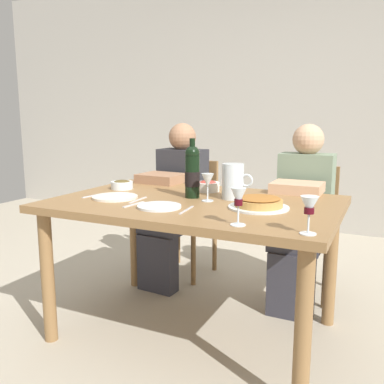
{
  "coord_description": "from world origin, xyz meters",
  "views": [
    {
      "loc": [
        0.92,
        -1.98,
        1.2
      ],
      "look_at": [
        -0.04,
        0.05,
        0.79
      ],
      "focal_mm": 38.76,
      "sensor_mm": 36.0,
      "label": 1
    }
  ],
  "objects_px": {
    "wine_glass_centre": "(309,207)",
    "dinner_plate_left_setting": "(159,206)",
    "chair_left": "(190,209)",
    "wine_glass_left_diner": "(208,182)",
    "water_pitcher": "(233,183)",
    "diner_right": "(301,211)",
    "wine_bottle": "(192,172)",
    "chair_right": "(307,221)",
    "wine_glass_right_diner": "(238,199)",
    "baked_tart": "(259,203)",
    "diner_left": "(174,199)",
    "dinner_plate_right_setting": "(115,197)",
    "olive_bowl": "(122,184)",
    "salad_bowl": "(208,186)",
    "dining_table": "(195,217)"
  },
  "relations": [
    {
      "from": "wine_bottle",
      "to": "salad_bowl",
      "type": "bearing_deg",
      "value": 89.83
    },
    {
      "from": "dinner_plate_right_setting",
      "to": "diner_right",
      "type": "distance_m",
      "value": 1.18
    },
    {
      "from": "olive_bowl",
      "to": "diner_right",
      "type": "xyz_separation_m",
      "value": [
        1.01,
        0.51,
        -0.17
      ]
    },
    {
      "from": "wine_glass_centre",
      "to": "diner_left",
      "type": "height_order",
      "value": "diner_left"
    },
    {
      "from": "wine_glass_left_diner",
      "to": "wine_bottle",
      "type": "bearing_deg",
      "value": 154.01
    },
    {
      "from": "wine_bottle",
      "to": "diner_right",
      "type": "xyz_separation_m",
      "value": [
        0.5,
        0.57,
        -0.29
      ]
    },
    {
      "from": "olive_bowl",
      "to": "diner_right",
      "type": "distance_m",
      "value": 1.15
    },
    {
      "from": "wine_glass_left_diner",
      "to": "water_pitcher",
      "type": "bearing_deg",
      "value": 49.24
    },
    {
      "from": "diner_left",
      "to": "dinner_plate_right_setting",
      "type": "bearing_deg",
      "value": 97.01
    },
    {
      "from": "dinner_plate_right_setting",
      "to": "chair_left",
      "type": "bearing_deg",
      "value": 91.1
    },
    {
      "from": "dining_table",
      "to": "chair_left",
      "type": "bearing_deg",
      "value": 117.11
    },
    {
      "from": "olive_bowl",
      "to": "chair_left",
      "type": "bearing_deg",
      "value": 80.68
    },
    {
      "from": "salad_bowl",
      "to": "wine_glass_centre",
      "type": "height_order",
      "value": "wine_glass_centre"
    },
    {
      "from": "dinner_plate_left_setting",
      "to": "dinner_plate_right_setting",
      "type": "relative_size",
      "value": 0.88
    },
    {
      "from": "wine_bottle",
      "to": "wine_glass_centre",
      "type": "height_order",
      "value": "wine_bottle"
    },
    {
      "from": "wine_glass_centre",
      "to": "chair_right",
      "type": "relative_size",
      "value": 0.17
    },
    {
      "from": "wine_glass_right_diner",
      "to": "diner_right",
      "type": "distance_m",
      "value": 1.07
    },
    {
      "from": "wine_glass_centre",
      "to": "diner_right",
      "type": "height_order",
      "value": "diner_right"
    },
    {
      "from": "wine_glass_centre",
      "to": "dinner_plate_left_setting",
      "type": "bearing_deg",
      "value": 167.36
    },
    {
      "from": "chair_left",
      "to": "diner_right",
      "type": "height_order",
      "value": "diner_right"
    },
    {
      "from": "chair_left",
      "to": "chair_right",
      "type": "xyz_separation_m",
      "value": [
        0.89,
        0.01,
        0.0
      ]
    },
    {
      "from": "diner_right",
      "to": "olive_bowl",
      "type": "bearing_deg",
      "value": 26.94
    },
    {
      "from": "olive_bowl",
      "to": "wine_glass_right_diner",
      "type": "relative_size",
      "value": 0.87
    },
    {
      "from": "wine_glass_left_diner",
      "to": "diner_left",
      "type": "height_order",
      "value": "diner_left"
    },
    {
      "from": "olive_bowl",
      "to": "diner_left",
      "type": "relative_size",
      "value": 0.12
    },
    {
      "from": "wine_glass_centre",
      "to": "dinner_plate_left_setting",
      "type": "relative_size",
      "value": 0.67
    },
    {
      "from": "water_pitcher",
      "to": "wine_glass_left_diner",
      "type": "distance_m",
      "value": 0.16
    },
    {
      "from": "water_pitcher",
      "to": "diner_right",
      "type": "xyz_separation_m",
      "value": [
        0.28,
        0.51,
        -0.23
      ]
    },
    {
      "from": "wine_bottle",
      "to": "chair_right",
      "type": "bearing_deg",
      "value": 58.41
    },
    {
      "from": "water_pitcher",
      "to": "olive_bowl",
      "type": "xyz_separation_m",
      "value": [
        -0.73,
        0.01,
        -0.06
      ]
    },
    {
      "from": "wine_bottle",
      "to": "salad_bowl",
      "type": "xyz_separation_m",
      "value": [
        0.0,
        0.22,
        -0.11
      ]
    },
    {
      "from": "water_pitcher",
      "to": "dinner_plate_right_setting",
      "type": "height_order",
      "value": "water_pitcher"
    },
    {
      "from": "wine_glass_left_diner",
      "to": "salad_bowl",
      "type": "bearing_deg",
      "value": 113.02
    },
    {
      "from": "olive_bowl",
      "to": "wine_bottle",
      "type": "bearing_deg",
      "value": -7.31
    },
    {
      "from": "salad_bowl",
      "to": "wine_glass_right_diner",
      "type": "relative_size",
      "value": 0.9
    },
    {
      "from": "chair_left",
      "to": "dinner_plate_left_setting",
      "type": "bearing_deg",
      "value": 112.55
    },
    {
      "from": "olive_bowl",
      "to": "chair_right",
      "type": "height_order",
      "value": "chair_right"
    },
    {
      "from": "dinner_plate_right_setting",
      "to": "diner_left",
      "type": "distance_m",
      "value": 0.78
    },
    {
      "from": "baked_tart",
      "to": "dinner_plate_left_setting",
      "type": "bearing_deg",
      "value": -156.32
    },
    {
      "from": "wine_bottle",
      "to": "chair_left",
      "type": "height_order",
      "value": "wine_bottle"
    },
    {
      "from": "water_pitcher",
      "to": "olive_bowl",
      "type": "relative_size",
      "value": 1.42
    },
    {
      "from": "wine_bottle",
      "to": "baked_tart",
      "type": "relative_size",
      "value": 1.1
    },
    {
      "from": "wine_bottle",
      "to": "olive_bowl",
      "type": "relative_size",
      "value": 2.41
    },
    {
      "from": "dinner_plate_left_setting",
      "to": "wine_glass_centre",
      "type": "bearing_deg",
      "value": -12.64
    },
    {
      "from": "baked_tart",
      "to": "dinner_plate_right_setting",
      "type": "relative_size",
      "value": 1.19
    },
    {
      "from": "wine_bottle",
      "to": "diner_left",
      "type": "distance_m",
      "value": 0.76
    },
    {
      "from": "baked_tart",
      "to": "water_pitcher",
      "type": "bearing_deg",
      "value": 138.66
    },
    {
      "from": "dinner_plate_right_setting",
      "to": "chair_right",
      "type": "distance_m",
      "value": 1.36
    },
    {
      "from": "wine_glass_left_diner",
      "to": "diner_left",
      "type": "xyz_separation_m",
      "value": [
        -0.53,
        0.62,
        -0.25
      ]
    },
    {
      "from": "wine_bottle",
      "to": "wine_glass_centre",
      "type": "relative_size",
      "value": 2.23
    }
  ]
}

